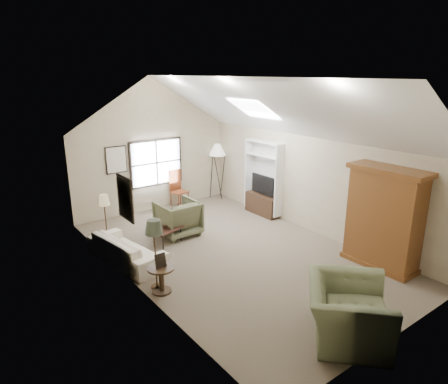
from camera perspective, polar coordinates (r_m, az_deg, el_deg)
room_shell at (r=8.65m, az=1.62°, el=10.92°), size 5.01×8.01×4.00m
window at (r=12.29m, az=-9.65°, el=4.15°), size 1.72×0.08×1.42m
skylight at (r=10.16m, az=4.27°, el=11.83°), size 0.80×1.20×0.52m
wall_art at (r=9.64m, az=-14.60°, el=2.05°), size 1.97×3.71×0.88m
armoire at (r=9.19m, az=21.92°, el=-3.48°), size 0.60×1.50×2.20m
tv_alcove at (r=11.72m, az=5.65°, el=2.18°), size 0.32×1.30×2.10m
media_console at (r=11.95m, az=5.47°, el=-1.78°), size 0.34×1.18×0.60m
tv_panel at (r=11.76m, az=5.55°, el=1.08°), size 0.05×0.90×0.55m
sofa at (r=9.24m, az=-13.69°, el=-7.93°), size 1.14×2.19×0.61m
armchair_near at (r=6.86m, az=17.24°, el=-16.04°), size 1.89×1.87×0.92m
armchair_far at (r=10.43m, az=-6.61°, el=-3.69°), size 0.98×1.01×0.92m
coffee_table at (r=10.00m, az=-8.07°, el=-6.26°), size 0.89×0.67×0.41m
bowl at (r=9.92m, az=-8.12°, el=-5.06°), size 0.24×0.24×0.05m
side_table at (r=7.95m, az=-8.93°, el=-12.25°), size 0.60×0.60×0.52m
side_chair at (r=12.57m, az=-6.40°, el=0.47°), size 0.51×0.51×1.15m
tripod_lamp at (r=13.26m, az=-0.94°, el=3.04°), size 0.63×0.63×1.87m
dark_lamp at (r=7.90m, az=-9.78°, el=-8.70°), size 0.40×0.40×1.45m
tan_lamp at (r=10.15m, az=-16.55°, el=-3.74°), size 0.30×0.30×1.31m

